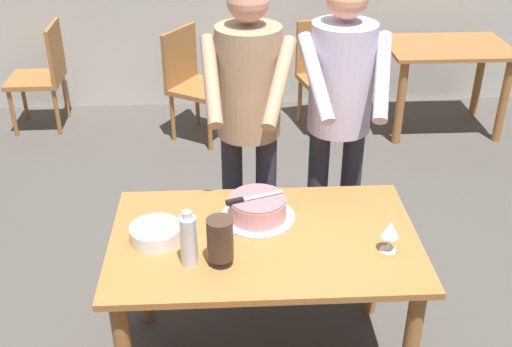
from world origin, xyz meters
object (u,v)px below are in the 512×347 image
cake_knife (243,200)px  hurricane_lamp (220,241)px  background_chair_1 (43,72)px  background_chair_2 (194,80)px  background_chair_0 (325,71)px  person_cutting_cake (249,111)px  person_standing_beside (340,107)px  water_bottle (189,240)px  background_table (445,64)px  main_dining_table (264,260)px  plate_stack (156,233)px  cake_on_platter (258,209)px  wine_glass_near (390,230)px

cake_knife → hurricane_lamp: hurricane_lamp is taller
background_chair_1 → background_chair_2: size_ratio=1.00×
background_chair_1 → background_chair_0: bearing=-2.3°
person_cutting_cake → person_standing_beside: size_ratio=1.00×
water_bottle → background_chair_2: water_bottle is taller
cake_knife → background_table: (1.77, 2.52, -0.29)m
hurricane_lamp → background_chair_0: hurricane_lamp is taller
main_dining_table → person_cutting_cake: bearing=93.7°
background_table → background_chair_2: background_chair_2 is taller
cake_knife → background_table: cake_knife is taller
main_dining_table → hurricane_lamp: bearing=-137.7°
hurricane_lamp → background_chair_1: hurricane_lamp is taller
person_cutting_cake → background_table: person_cutting_cake is taller
main_dining_table → water_bottle: size_ratio=5.38×
person_cutting_cake → person_standing_beside: same height
cake_knife → person_standing_beside: size_ratio=0.15×
background_chair_1 → main_dining_table: bearing=-59.5°
person_standing_beside → plate_stack: bearing=-143.9°
main_dining_table → person_standing_beside: size_ratio=0.78×
cake_on_platter → cake_knife: size_ratio=1.30×
background_chair_1 → person_cutting_cake: bearing=-53.6°
person_cutting_cake → background_chair_2: 2.10m
person_cutting_cake → background_chair_2: (-0.37, 1.99, -0.58)m
person_standing_beside → background_chair_1: (-2.10, 2.20, -0.58)m
plate_stack → main_dining_table: bearing=-0.5°
wine_glass_near → person_standing_beside: 0.82m
hurricane_lamp → background_chair_2: hurricane_lamp is taller
water_bottle → background_chair_0: 3.12m
cake_knife → wine_glass_near: size_ratio=1.82×
hurricane_lamp → background_chair_1: (-1.49, 3.03, -0.37)m
water_bottle → person_standing_beside: 1.13m
water_bottle → main_dining_table: bearing=28.0°
cake_on_platter → person_cutting_cake: 0.55m
main_dining_table → cake_knife: bearing=125.2°
main_dining_table → cake_on_platter: bearing=98.0°
water_bottle → hurricane_lamp: bearing=-2.1°
hurricane_lamp → background_chair_2: 2.82m
cake_on_platter → person_cutting_cake: bearing=92.4°
background_table → background_chair_1: 3.37m
background_chair_0 → background_chair_1: size_ratio=1.00×
person_standing_beside → background_chair_1: person_standing_beside is taller
hurricane_lamp → wine_glass_near: bearing=3.7°
person_standing_beside → background_chair_0: person_standing_beside is taller
water_bottle → person_standing_beside: person_standing_beside is taller
plate_stack → person_standing_beside: person_standing_beside is taller
person_standing_beside → background_chair_2: size_ratio=1.91×
cake_on_platter → background_chair_1: size_ratio=0.38×
plate_stack → background_chair_1: size_ratio=0.24×
wine_glass_near → background_chair_2: bearing=108.6°
hurricane_lamp → background_table: 3.39m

